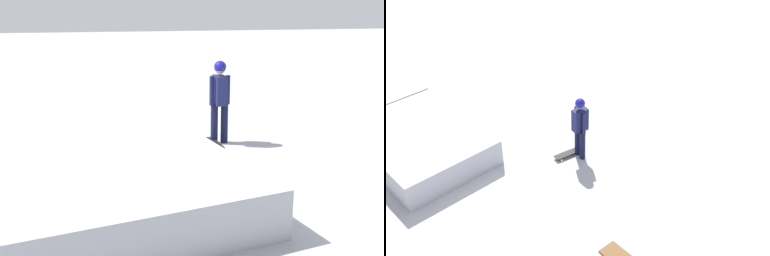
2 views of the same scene
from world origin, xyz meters
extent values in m
plane|color=#A8AAB2|center=(0.00, 0.00, 0.00)|extent=(60.00, 60.00, 0.00)
cube|color=#B0B3BB|center=(0.98, 0.74, 0.35)|extent=(4.18, 3.50, 0.70)
cylinder|color=black|center=(-1.12, -2.89, 0.41)|extent=(0.15, 0.15, 0.82)
cylinder|color=black|center=(-0.90, -2.87, 0.41)|extent=(0.15, 0.15, 0.82)
cube|color=#191E4C|center=(-1.01, -2.88, 1.12)|extent=(0.27, 0.40, 0.60)
cylinder|color=#191E4C|center=(-1.19, -2.90, 1.12)|extent=(0.09, 0.09, 0.60)
cylinder|color=#191E4C|center=(-0.84, -2.86, 1.12)|extent=(0.09, 0.09, 0.60)
sphere|color=tan|center=(-1.01, -2.88, 1.57)|extent=(0.22, 0.22, 0.22)
sphere|color=navy|center=(-1.01, -2.88, 1.60)|extent=(0.25, 0.25, 0.25)
cube|color=black|center=(-0.87, -2.62, 0.08)|extent=(0.28, 0.82, 0.02)
cylinder|color=silver|center=(-1.01, -2.36, 0.03)|extent=(0.04, 0.06, 0.06)
cylinder|color=silver|center=(-0.78, -2.33, 0.03)|extent=(0.04, 0.06, 0.06)
cylinder|color=silver|center=(-0.95, -2.92, 0.03)|extent=(0.04, 0.06, 0.06)
cylinder|color=silver|center=(-0.72, -2.89, 0.03)|extent=(0.04, 0.06, 0.06)
camera|label=1|loc=(1.03, 7.31, 3.20)|focal=48.37mm
camera|label=2|loc=(-9.91, 1.82, 7.78)|focal=45.59mm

